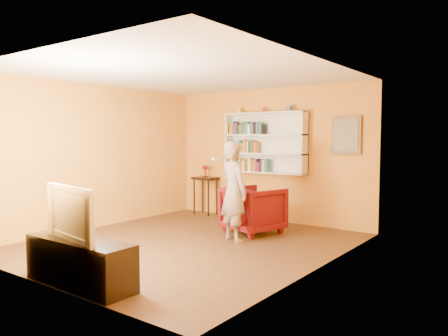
{
  "coord_description": "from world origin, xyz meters",
  "views": [
    {
      "loc": [
        4.6,
        -5.22,
        1.71
      ],
      "look_at": [
        0.16,
        0.75,
        1.19
      ],
      "focal_mm": 35.0,
      "sensor_mm": 36.0,
      "label": 1
    }
  ],
  "objects": [
    {
      "name": "console_table",
      "position": [
        -1.47,
        2.25,
        0.69
      ],
      "size": [
        0.51,
        0.39,
        0.83
      ],
      "color": "black",
      "rests_on": "ground"
    },
    {
      "name": "ornament_left",
      "position": [
        -0.62,
        2.35,
        2.27
      ],
      "size": [
        0.08,
        0.08,
        0.11
      ],
      "primitive_type": "cube",
      "color": "gold",
      "rests_on": "bookshelf"
    },
    {
      "name": "bookshelf",
      "position": [
        0.0,
        2.41,
        1.59
      ],
      "size": [
        1.8,
        0.29,
        1.23
      ],
      "color": "silver",
      "rests_on": "room_shell"
    },
    {
      "name": "ornament_right",
      "position": [
        0.55,
        2.35,
        2.27
      ],
      "size": [
        0.08,
        0.08,
        0.11
      ],
      "primitive_type": "cube",
      "color": "#49557A",
      "rests_on": "bookshelf"
    },
    {
      "name": "tv_cabinet",
      "position": [
        0.32,
        -2.25,
        0.27
      ],
      "size": [
        1.51,
        0.45,
        0.54
      ],
      "primitive_type": "cube",
      "color": "black",
      "rests_on": "ground"
    },
    {
      "name": "books_row_upper",
      "position": [
        -0.43,
        2.31,
        1.89
      ],
      "size": [
        0.87,
        0.19,
        0.27
      ],
      "color": "gold",
      "rests_on": "bookshelf"
    },
    {
      "name": "ruby_lustre",
      "position": [
        -1.47,
        2.25,
        1.02
      ],
      "size": [
        0.16,
        0.16,
        0.26
      ],
      "color": "maroon",
      "rests_on": "console_table"
    },
    {
      "name": "framed_painting",
      "position": [
        1.65,
        2.46,
        1.75
      ],
      "size": [
        0.55,
        0.05,
        0.7
      ],
      "color": "#503617",
      "rests_on": "room_shell"
    },
    {
      "name": "books_row_lower",
      "position": [
        -0.37,
        2.31,
        1.13
      ],
      "size": [
        0.97,
        0.19,
        0.27
      ],
      "color": "maroon",
      "rests_on": "bookshelf"
    },
    {
      "name": "person",
      "position": [
        0.49,
        0.57,
        0.82
      ],
      "size": [
        0.7,
        0.58,
        1.65
      ],
      "primitive_type": "imported",
      "rotation": [
        0.0,
        0.0,
        2.78
      ],
      "color": "#7C665B",
      "rests_on": "ground"
    },
    {
      "name": "room_shell",
      "position": [
        0.0,
        0.0,
        1.02
      ],
      "size": [
        5.3,
        5.8,
        2.88
      ],
      "color": "#3F2814",
      "rests_on": "ground"
    },
    {
      "name": "ornament_centre",
      "position": [
        -0.06,
        2.35,
        2.26
      ],
      "size": [
        0.07,
        0.07,
        0.1
      ],
      "primitive_type": "cube",
      "color": "#AA5138",
      "rests_on": "bookshelf"
    },
    {
      "name": "game_remote",
      "position": [
        0.31,
        0.33,
        1.36
      ],
      "size": [
        0.04,
        0.15,
        0.04
      ],
      "primitive_type": "cube",
      "color": "white",
      "rests_on": "person"
    },
    {
      "name": "books_row_middle",
      "position": [
        -0.49,
        2.3,
        1.51
      ],
      "size": [
        0.71,
        0.18,
        0.27
      ],
      "color": "maroon",
      "rests_on": "bookshelf"
    },
    {
      "name": "armchair",
      "position": [
        0.41,
        1.3,
        0.42
      ],
      "size": [
        1.1,
        1.12,
        0.83
      ],
      "primitive_type": "imported",
      "rotation": [
        0.0,
        0.0,
        2.87
      ],
      "color": "#47050C",
      "rests_on": "ground"
    },
    {
      "name": "television",
      "position": [
        0.32,
        -2.25,
        0.85
      ],
      "size": [
        1.09,
        0.32,
        0.62
      ],
      "primitive_type": "imported",
      "rotation": [
        0.0,
        0.0,
        -0.17
      ],
      "color": "black",
      "rests_on": "tv_cabinet"
    }
  ]
}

